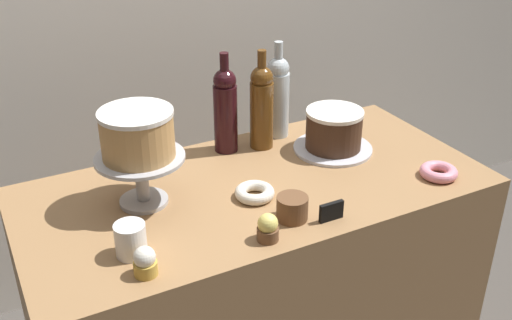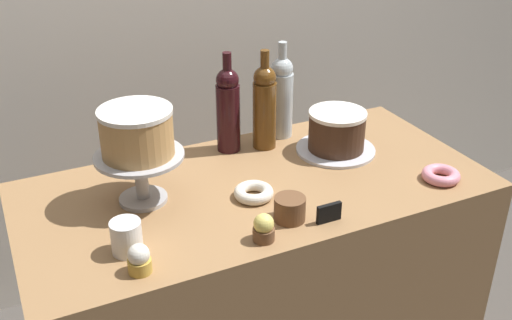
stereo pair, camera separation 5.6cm
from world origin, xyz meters
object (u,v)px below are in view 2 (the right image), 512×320
wine_bottle_dark_red (228,108)px  donut_pink (441,175)px  white_layer_cake (137,132)px  cookie_stack (289,209)px  chocolate_round_cake (337,130)px  wine_bottle_clear (282,95)px  cake_stand_pedestal (140,169)px  donut_sugar (254,193)px  price_sign_chalkboard (329,213)px  coffee_cup_ceramic (126,237)px  cupcake_vanilla (139,259)px  cupcake_lemon (264,228)px  wine_bottle_amber (265,105)px

wine_bottle_dark_red → donut_pink: 0.68m
white_layer_cake → cookie_stack: (0.32, -0.26, -0.18)m
chocolate_round_cake → wine_bottle_clear: 0.22m
wine_bottle_clear → donut_pink: wine_bottle_clear is taller
cake_stand_pedestal → wine_bottle_dark_red: (0.34, 0.19, 0.04)m
cake_stand_pedestal → chocolate_round_cake: 0.65m
donut_sugar → price_sign_chalkboard: 0.23m
coffee_cup_ceramic → donut_pink: bearing=-3.1°
cupcake_vanilla → cupcake_lemon: bearing=-1.7°
white_layer_cake → cookie_stack: white_layer_cake is taller
cake_stand_pedestal → wine_bottle_clear: wine_bottle_clear is taller
chocolate_round_cake → cookie_stack: chocolate_round_cake is taller
donut_sugar → cupcake_vanilla: bearing=-153.9°
wine_bottle_dark_red → coffee_cup_ceramic: size_ratio=3.83×
donut_pink → coffee_cup_ceramic: size_ratio=1.32×
cupcake_vanilla → cupcake_lemon: size_ratio=1.00×
cupcake_vanilla → price_sign_chalkboard: size_ratio=1.06×
donut_sugar → donut_pink: size_ratio=1.00×
donut_sugar → cupcake_lemon: bearing=-108.3°
donut_sugar → coffee_cup_ceramic: size_ratio=1.32×
cake_stand_pedestal → cupcake_lemon: (0.22, -0.31, -0.06)m
wine_bottle_amber → price_sign_chalkboard: bearing=-95.3°
wine_bottle_dark_red → donut_pink: wine_bottle_dark_red is taller
cake_stand_pedestal → donut_sugar: (0.28, -0.12, -0.08)m
white_layer_cake → donut_sugar: bearing=-22.7°
cake_stand_pedestal → white_layer_cake: white_layer_cake is taller
wine_bottle_amber → donut_pink: 0.58m
wine_bottle_clear → donut_pink: size_ratio=2.91×
chocolate_round_cake → wine_bottle_amber: bearing=145.7°
chocolate_round_cake → donut_pink: chocolate_round_cake is taller
cupcake_vanilla → coffee_cup_ceramic: 0.09m
white_layer_cake → coffee_cup_ceramic: size_ratio=2.32×
cake_stand_pedestal → wine_bottle_amber: 0.48m
cupcake_vanilla → cupcake_lemon: (0.31, -0.01, 0.00)m
cake_stand_pedestal → donut_pink: size_ratio=2.17×
chocolate_round_cake → cupcake_vanilla: bearing=-155.8°
cookie_stack → chocolate_round_cake: bearing=41.4°
wine_bottle_dark_red → price_sign_chalkboard: (0.07, -0.50, -0.12)m
cupcake_vanilla → price_sign_chalkboard: cupcake_vanilla is taller
donut_pink → wine_bottle_amber: bearing=131.0°
wine_bottle_clear → donut_pink: 0.57m
wine_bottle_amber → coffee_cup_ceramic: (-0.56, -0.38, -0.10)m
wine_bottle_dark_red → cupcake_vanilla: 0.67m
chocolate_round_cake → cookie_stack: 0.44m
wine_bottle_dark_red → cookie_stack: 0.46m
chocolate_round_cake → cookie_stack: (-0.33, -0.29, -0.04)m
chocolate_round_cake → wine_bottle_clear: bearing=119.4°
wine_bottle_clear → wine_bottle_amber: same height
white_layer_cake → wine_bottle_clear: bearing=21.4°
chocolate_round_cake → wine_bottle_amber: wine_bottle_amber is taller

